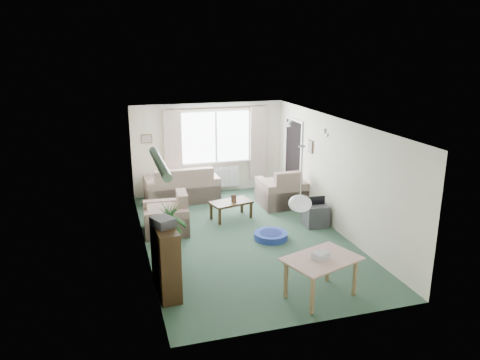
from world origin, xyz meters
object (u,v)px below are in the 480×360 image
object	(u,v)px
houseplant	(171,238)
tv_cube	(315,215)
bookshelf	(166,260)
pet_bed	(271,236)
coffee_table	(231,210)
armchair_left	(166,213)
armchair_corner	(282,187)
sofa	(182,183)
dining_table	(321,278)

from	to	relation	value
houseplant	tv_cube	world-z (taller)	houseplant
bookshelf	pet_bed	xyz separation A→B (m)	(2.34, 1.54, -0.50)
coffee_table	tv_cube	distance (m)	1.90
armchair_left	bookshelf	bearing A→B (deg)	-4.13
armchair_corner	coffee_table	distance (m)	1.57
armchair_left	houseplant	size ratio (longest dim) A/B	0.72
armchair_corner	sofa	bearing A→B (deg)	-25.04
armchair_left	bookshelf	size ratio (longest dim) A/B	0.84
sofa	armchair_corner	distance (m)	2.54
bookshelf	armchair_left	bearing A→B (deg)	78.56
houseplant	dining_table	xyz separation A→B (m)	(2.11, -1.45, -0.34)
coffee_table	houseplant	size ratio (longest dim) A/B	0.69
dining_table	tv_cube	distance (m)	3.07
tv_cube	armchair_left	bearing A→B (deg)	174.85
armchair_left	pet_bed	bearing A→B (deg)	66.71
sofa	armchair_corner	bearing A→B (deg)	153.68
sofa	tv_cube	world-z (taller)	sofa
pet_bed	coffee_table	bearing A→B (deg)	108.86
sofa	houseplant	size ratio (longest dim) A/B	1.37
coffee_table	bookshelf	size ratio (longest dim) A/B	0.81
armchair_left	dining_table	size ratio (longest dim) A/B	0.93
armchair_corner	dining_table	distance (m)	4.40
sofa	dining_table	xyz separation A→B (m)	(1.29, -5.35, -0.13)
sofa	bookshelf	size ratio (longest dim) A/B	1.60
armchair_left	houseplant	xyz separation A→B (m)	(-0.15, -1.91, 0.23)
pet_bed	armchair_left	bearing A→B (deg)	153.22
armchair_left	coffee_table	world-z (taller)	armchair_left
dining_table	pet_bed	xyz separation A→B (m)	(0.03, 2.36, -0.25)
armchair_corner	coffee_table	size ratio (longest dim) A/B	1.15
armchair_corner	bookshelf	bearing A→B (deg)	46.06
bookshelf	armchair_corner	bearing A→B (deg)	42.43
armchair_corner	tv_cube	bearing A→B (deg)	98.52
sofa	armchair_left	world-z (taller)	sofa
bookshelf	coffee_table	bearing A→B (deg)	53.37
sofa	bookshelf	distance (m)	4.64
dining_table	armchair_left	bearing A→B (deg)	120.28
armchair_corner	houseplant	bearing A→B (deg)	42.01
bookshelf	pet_bed	bearing A→B (deg)	29.48
coffee_table	sofa	bearing A→B (deg)	117.78
armchair_left	tv_cube	xyz separation A→B (m)	(3.20, -0.55, -0.19)
armchair_corner	bookshelf	world-z (taller)	bookshelf
armchair_corner	tv_cube	xyz separation A→B (m)	(0.22, -1.47, -0.23)
sofa	pet_bed	distance (m)	3.30
dining_table	pet_bed	distance (m)	2.37
armchair_left	armchair_corner	bearing A→B (deg)	110.66
sofa	dining_table	bearing A→B (deg)	102.10
armchair_left	dining_table	bearing A→B (deg)	33.77
sofa	pet_bed	xyz separation A→B (m)	(1.32, -2.99, -0.39)
tv_cube	pet_bed	xyz separation A→B (m)	(-1.20, -0.46, -0.17)
coffee_table	dining_table	bearing A→B (deg)	-83.35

